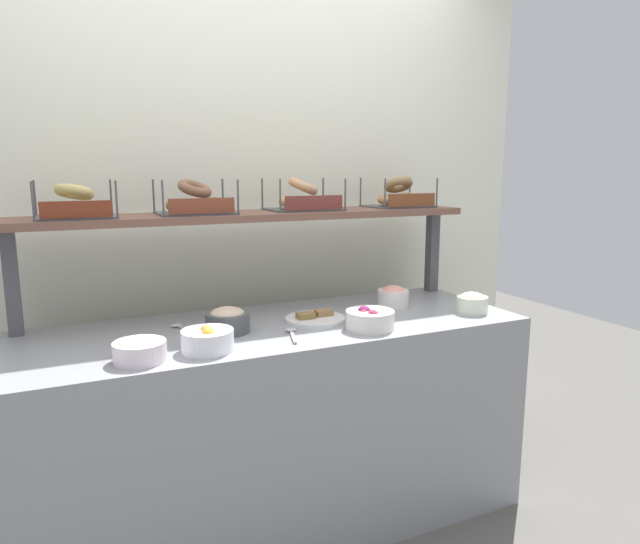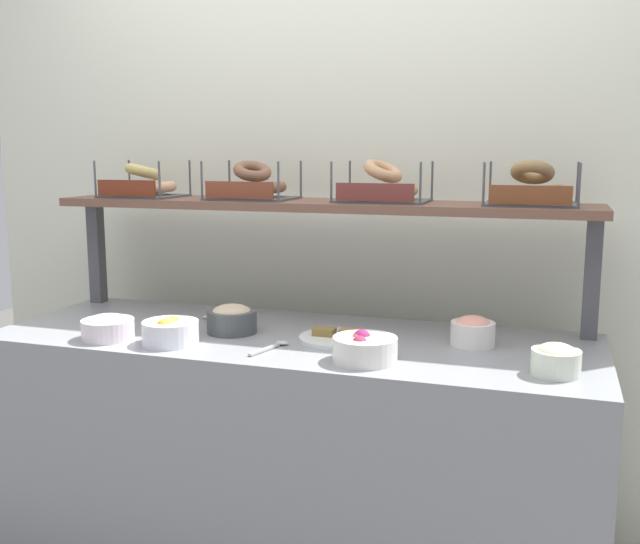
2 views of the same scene
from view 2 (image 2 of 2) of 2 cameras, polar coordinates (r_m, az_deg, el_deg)
The scene contains 18 objects.
back_wall at distance 2.85m, azimuth 1.55°, elevation 4.42°, with size 3.19×0.06×2.40m, color silver.
deli_counter at distance 2.53m, azimuth -2.22°, elevation -14.42°, with size 1.99×0.70×0.85m, color gray.
shelf_riser_left at distance 3.03m, azimuth -17.29°, elevation 1.44°, with size 0.05×0.05×0.40m, color #4C4C51.
shelf_riser_right at distance 2.48m, azimuth 20.78°, elevation -0.48°, with size 0.05×0.05×0.40m, color #4C4C51.
upper_shelf at distance 2.58m, azimuth -0.24°, elevation 5.34°, with size 1.95×0.32×0.03m, color brown.
bowl_beet_salad at distance 2.10m, azimuth 3.55°, elevation -6.06°, with size 0.19×0.19×0.09m.
bowl_tuna_salad at distance 2.44m, azimuth -7.01°, elevation -3.69°, with size 0.17×0.17×0.10m.
bowl_potato_salad at distance 2.08m, azimuth 18.21°, elevation -6.59°, with size 0.13×0.13×0.09m.
bowl_fruit_salad at distance 2.33m, azimuth -11.79°, elevation -4.62°, with size 0.18×0.18×0.09m.
bowl_scallion_spread at distance 2.44m, azimuth -16.48°, elevation -4.18°, with size 0.17×0.17×0.08m.
bowl_lox_spread at distance 2.32m, azimuth 12.02°, elevation -4.58°, with size 0.14×0.14×0.10m.
serving_plate_white at distance 2.33m, azimuth 1.35°, elevation -5.21°, with size 0.25×0.25×0.04m.
serving_spoon_near_plate at distance 2.25m, azimuth -3.65°, elevation -5.85°, with size 0.07×0.17×0.01m.
serving_spoon_by_edge at distance 2.62m, azimuth -8.87°, elevation -3.76°, with size 0.10×0.16×0.01m.
bagel_basket_plain at distance 2.86m, azimuth -13.86°, elevation 6.69°, with size 0.28×0.25×0.14m.
bagel_basket_cinnamon_raisin at distance 2.66m, azimuth -5.44°, elevation 6.78°, with size 0.30×0.25×0.15m.
bagel_basket_sesame at distance 2.52m, azimuth 4.94°, elevation 6.64°, with size 0.31×0.25×0.15m.
bagel_basket_everything at distance 2.45m, azimuth 16.39°, elevation 6.24°, with size 0.30×0.25×0.15m.
Camera 2 is at (0.81, -2.17, 1.45)m, focal length 40.35 mm.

